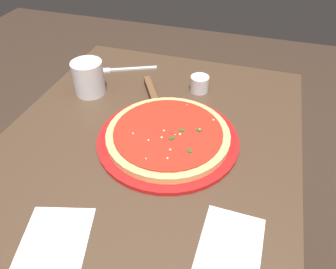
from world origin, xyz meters
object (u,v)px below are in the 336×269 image
serving_plate (168,139)px  napkin_folded_right (55,240)px  napkin_loose_left (230,246)px  pizza (168,134)px  pizza_server (154,98)px  cup_small_sauce (200,84)px  cup_tall_drink (89,78)px  fork (124,69)px

serving_plate → napkin_folded_right: size_ratio=2.46×
napkin_loose_left → pizza: bearing=38.6°
napkin_folded_right → pizza_server: bearing=-3.9°
cup_small_sauce → napkin_folded_right: 0.57m
napkin_folded_right → serving_plate: bearing=-20.0°
cup_tall_drink → fork: bearing=-15.1°
napkin_loose_left → fork: 0.67m
cup_small_sauce → fork: (0.05, 0.26, -0.02)m
cup_tall_drink → napkin_loose_left: size_ratio=0.65×
fork → pizza: bearing=-140.5°
cup_small_sauce → napkin_loose_left: cup_small_sauce is taller
pizza_server → cup_small_sauce: size_ratio=4.01×
pizza → cup_small_sauce: cup_small_sauce is taller
serving_plate → napkin_folded_right: serving_plate is taller
serving_plate → cup_tall_drink: cup_tall_drink is taller
serving_plate → napkin_folded_right: 0.33m
pizza_server → cup_small_sauce: 0.14m
cup_small_sauce → fork: 0.26m
pizza → cup_tall_drink: 0.31m
napkin_folded_right → fork: fork is taller
cup_tall_drink → napkin_folded_right: 0.48m
serving_plate → napkin_loose_left: 0.30m
serving_plate → napkin_loose_left: (-0.23, -0.19, -0.00)m
serving_plate → cup_tall_drink: (0.14, 0.28, 0.04)m
cup_tall_drink → napkin_loose_left: 0.59m
pizza → napkin_folded_right: size_ratio=2.14×
fork → napkin_folded_right: bearing=-168.5°
pizza_server → cup_tall_drink: bearing=90.7°
napkin_folded_right → napkin_loose_left: bearing=-75.2°
napkin_folded_right → napkin_loose_left: same height
fork → serving_plate: bearing=-140.5°
serving_plate → pizza: pizza is taller
pizza → napkin_folded_right: bearing=160.0°
serving_plate → cup_tall_drink: 0.31m
pizza_server → cup_tall_drink: cup_tall_drink is taller
pizza_server → cup_tall_drink: size_ratio=2.21×
serving_plate → pizza: bearing=-116.7°
pizza_server → napkin_loose_left: pizza_server is taller
pizza_server → napkin_folded_right: size_ratio=1.55×
pizza_server → serving_plate: bearing=-149.2°
fork → pizza_server: bearing=-133.8°
cup_small_sauce → cup_tall_drink: bearing=108.6°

